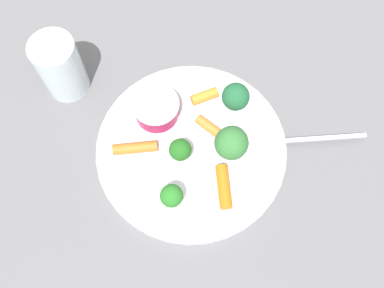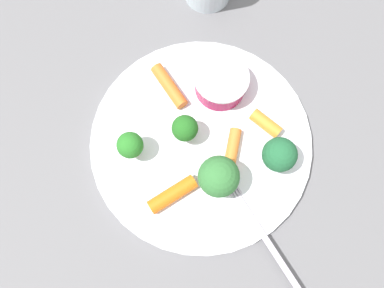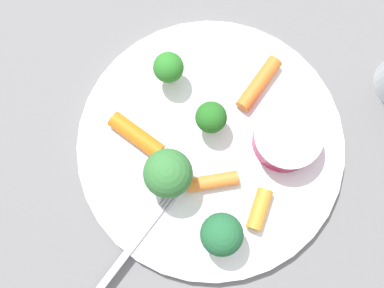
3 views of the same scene
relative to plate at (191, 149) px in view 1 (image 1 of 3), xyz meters
name	(u,v)px [view 1 (image 1 of 3)]	position (x,y,z in m)	size (l,w,h in m)	color
ground_plane	(191,151)	(0.00, 0.00, -0.01)	(2.40, 2.40, 0.00)	slate
plate	(191,149)	(0.00, 0.00, 0.00)	(0.26, 0.26, 0.01)	white
sauce_cup	(155,109)	(0.00, 0.07, 0.02)	(0.06, 0.06, 0.03)	maroon
broccoli_floret_0	(172,196)	(-0.07, -0.04, 0.03)	(0.03, 0.03, 0.04)	#8CA865
broccoli_floret_1	(178,148)	(-0.02, 0.00, 0.03)	(0.03, 0.03, 0.04)	#95B15B
broccoli_floret_2	(236,97)	(0.09, 0.01, 0.03)	(0.04, 0.04, 0.05)	#89B26C
broccoli_floret_3	(231,143)	(0.03, -0.04, 0.04)	(0.04, 0.04, 0.06)	#7FAC70
carrot_stick_0	(135,148)	(-0.06, 0.05, 0.01)	(0.01, 0.01, 0.06)	orange
carrot_stick_1	(224,187)	(-0.01, -0.07, 0.01)	(0.02, 0.02, 0.06)	orange
carrot_stick_2	(209,126)	(0.04, 0.00, 0.01)	(0.01, 0.01, 0.05)	orange
carrot_stick_3	(204,96)	(0.06, 0.04, 0.01)	(0.02, 0.02, 0.04)	orange
fork	(294,140)	(0.11, -0.09, 0.01)	(0.16, 0.13, 0.00)	#BBAFC5
drinking_glass	(60,67)	(-0.06, 0.20, 0.04)	(0.06, 0.06, 0.10)	silver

